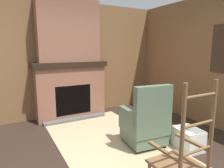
# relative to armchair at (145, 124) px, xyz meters

# --- Properties ---
(ground_plane) EXTENTS (14.00, 14.00, 0.00)m
(ground_plane) POSITION_rel_armchair_xyz_m (0.17, -0.62, -0.37)
(ground_plane) COLOR #2D2119
(wood_panel_wall_left) EXTENTS (0.06, 5.27, 2.64)m
(wood_panel_wall_left) POSITION_rel_armchair_xyz_m (-2.20, -0.62, 0.95)
(wood_panel_wall_left) COLOR brown
(wood_panel_wall_left) RESTS_ON ground
(fireplace_hearth) EXTENTS (0.63, 1.64, 1.29)m
(fireplace_hearth) POSITION_rel_armchair_xyz_m (-1.95, -0.62, 0.27)
(fireplace_hearth) COLOR brown
(fireplace_hearth) RESTS_ON ground
(chimney_breast) EXTENTS (0.37, 1.35, 1.33)m
(chimney_breast) POSITION_rel_armchair_xyz_m (-1.96, -0.62, 1.59)
(chimney_breast) COLOR brown
(chimney_breast) RESTS_ON fireplace_hearth
(area_rug) EXTENTS (3.26, 1.66, 0.01)m
(area_rug) POSITION_rel_armchair_xyz_m (-0.21, -0.46, -0.37)
(area_rug) COLOR tan
(area_rug) RESTS_ON ground
(armchair) EXTENTS (0.70, 0.69, 1.04)m
(armchair) POSITION_rel_armchair_xyz_m (0.00, 0.00, 0.00)
(armchair) COLOR #516651
(armchair) RESTS_ON ground
(rocking_chair) EXTENTS (0.80, 0.45, 1.31)m
(rocking_chair) POSITION_rel_armchair_xyz_m (1.21, -0.52, 0.06)
(rocking_chair) COLOR brown
(rocking_chair) RESTS_ON ground
(firewood_stack) EXTENTS (0.46, 0.44, 0.26)m
(firewood_stack) POSITION_rel_armchair_xyz_m (-0.71, 0.79, -0.25)
(firewood_stack) COLOR brown
(firewood_stack) RESTS_ON ground
(laundry_basket) EXTENTS (0.46, 0.39, 0.34)m
(laundry_basket) POSITION_rel_armchair_xyz_m (0.43, 0.53, -0.20)
(laundry_basket) COLOR white
(laundry_basket) RESTS_ON ground
(oil_lamp_vase) EXTENTS (0.13, 0.13, 0.30)m
(oil_lamp_vase) POSITION_rel_armchair_xyz_m (-2.00, -1.07, 1.03)
(oil_lamp_vase) COLOR silver
(oil_lamp_vase) RESTS_ON fireplace_hearth
(storage_case) EXTENTS (0.15, 0.21, 0.12)m
(storage_case) POSITION_rel_armchair_xyz_m (-2.00, -0.09, 0.98)
(storage_case) COLOR black
(storage_case) RESTS_ON fireplace_hearth
(decorative_plate_on_mantel) EXTENTS (0.07, 0.27, 0.27)m
(decorative_plate_on_mantel) POSITION_rel_armchair_xyz_m (-2.02, -0.52, 1.05)
(decorative_plate_on_mantel) COLOR red
(decorative_plate_on_mantel) RESTS_ON fireplace_hearth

